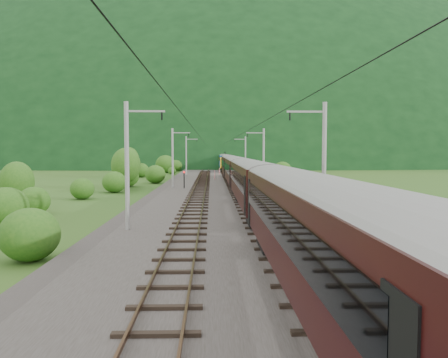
{
  "coord_description": "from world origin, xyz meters",
  "views": [
    {
      "loc": [
        -0.92,
        -27.37,
        5.24
      ],
      "look_at": [
        0.26,
        13.62,
        2.6
      ],
      "focal_mm": 35.0,
      "sensor_mm": 36.0,
      "label": 1
    }
  ],
  "objects": [
    {
      "name": "vegetation_right",
      "position": [
        12.01,
        17.08,
        1.37
      ],
      "size": [
        5.14,
        89.9,
        3.06
      ],
      "color": "#235416",
      "rests_on": "ground"
    },
    {
      "name": "catenary_right",
      "position": [
        6.12,
        32.0,
        4.5
      ],
      "size": [
        2.54,
        192.28,
        8.0
      ],
      "color": "gray",
      "rests_on": "railbed"
    },
    {
      "name": "signal",
      "position": [
        -4.55,
        30.37,
        1.63
      ],
      "size": [
        0.25,
        0.25,
        2.27
      ],
      "color": "black",
      "rests_on": "railbed"
    },
    {
      "name": "train",
      "position": [
        2.4,
        17.85,
        3.31
      ],
      "size": [
        2.77,
        132.97,
        4.8
      ],
      "color": "black",
      "rests_on": "ground"
    },
    {
      "name": "overhead_wires",
      "position": [
        0.0,
        10.0,
        7.1
      ],
      "size": [
        4.83,
        198.0,
        0.03
      ],
      "color": "black",
      "rests_on": "ground"
    },
    {
      "name": "track_right",
      "position": [
        2.4,
        10.0,
        0.37
      ],
      "size": [
        2.4,
        220.0,
        0.27
      ],
      "color": "brown",
      "rests_on": "railbed"
    },
    {
      "name": "vegetation_left",
      "position": [
        -13.54,
        22.19,
        2.16
      ],
      "size": [
        12.18,
        150.67,
        6.02
      ],
      "color": "#235416",
      "rests_on": "ground"
    },
    {
      "name": "ground",
      "position": [
        0.0,
        0.0,
        0.0
      ],
      "size": [
        600.0,
        600.0,
        0.0
      ],
      "primitive_type": "plane",
      "color": "#224916",
      "rests_on": "ground"
    },
    {
      "name": "mountain_ridge",
      "position": [
        -120.0,
        300.0,
        0.0
      ],
      "size": [
        336.0,
        280.0,
        132.0
      ],
      "primitive_type": "ellipsoid",
      "color": "black",
      "rests_on": "ground"
    },
    {
      "name": "mountain_main",
      "position": [
        0.0,
        260.0,
        0.0
      ],
      "size": [
        504.0,
        360.0,
        244.0
      ],
      "primitive_type": "ellipsoid",
      "color": "black",
      "rests_on": "ground"
    },
    {
      "name": "hazard_post_near",
      "position": [
        -0.36,
        48.31,
        1.08
      ],
      "size": [
        0.17,
        0.17,
        1.56
      ],
      "primitive_type": "cylinder",
      "color": "red",
      "rests_on": "railbed"
    },
    {
      "name": "railbed",
      "position": [
        0.0,
        10.0,
        0.15
      ],
      "size": [
        14.0,
        220.0,
        0.3
      ],
      "primitive_type": "cube",
      "color": "#38332D",
      "rests_on": "ground"
    },
    {
      "name": "track_left",
      "position": [
        -2.4,
        10.0,
        0.37
      ],
      "size": [
        2.4,
        220.0,
        0.27
      ],
      "color": "brown",
      "rests_on": "railbed"
    },
    {
      "name": "hazard_post_far",
      "position": [
        0.74,
        64.71,
        0.96
      ],
      "size": [
        0.14,
        0.14,
        1.33
      ],
      "primitive_type": "cylinder",
      "color": "red",
      "rests_on": "railbed"
    },
    {
      "name": "catenary_left",
      "position": [
        -6.12,
        32.0,
        4.5
      ],
      "size": [
        2.54,
        192.28,
        8.0
      ],
      "color": "gray",
      "rests_on": "railbed"
    }
  ]
}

